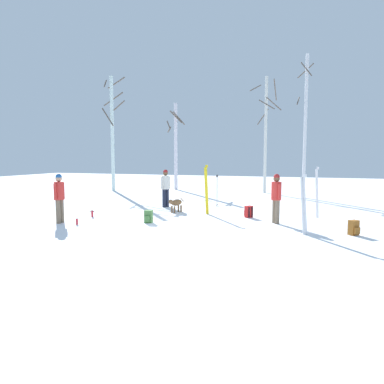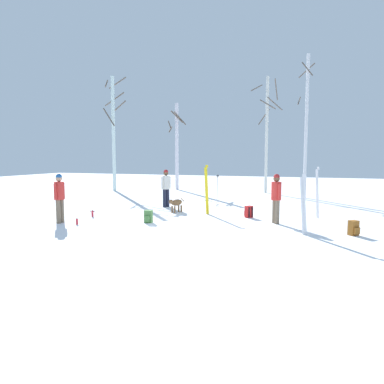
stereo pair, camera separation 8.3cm
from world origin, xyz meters
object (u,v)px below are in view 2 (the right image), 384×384
at_px(dog, 176,203).
at_px(ski_poles_0, 218,190).
at_px(person_1, 59,195).
at_px(backpack_2, 148,217).
at_px(ski_pair_planted_1, 303,205).
at_px(ski_pair_lying_0, 91,212).
at_px(person_0, 276,195).
at_px(water_bottle_0, 77,222).
at_px(birch_tree_3, 306,125).
at_px(backpack_1, 354,228).
at_px(ski_pair_planted_2, 207,190).
at_px(backpack_0, 249,212).
at_px(person_2, 166,186).
at_px(birch_tree_0, 114,131).
at_px(birch_tree_2, 267,132).
at_px(water_bottle_1, 92,214).
at_px(ski_pair_planted_0, 317,193).
at_px(birch_tree_1, 177,145).

bearing_deg(dog, ski_poles_0, 62.72).
distance_m(person_1, backpack_2, 3.16).
relative_size(ski_pair_planted_1, ski_pair_lying_0, 1.03).
xyz_separation_m(person_0, water_bottle_0, (-6.37, -2.42, -0.88)).
height_order(person_1, birch_tree_3, birch_tree_3).
xyz_separation_m(ski_poles_0, backpack_1, (5.36, -4.54, -0.57)).
bearing_deg(birch_tree_3, ski_pair_lying_0, -135.21).
distance_m(ski_pair_planted_2, water_bottle_0, 5.07).
height_order(ski_poles_0, backpack_0, ski_poles_0).
bearing_deg(water_bottle_0, person_1, 174.20).
xyz_separation_m(dog, backpack_1, (6.52, -2.29, -0.17)).
bearing_deg(ski_pair_lying_0, backpack_1, -7.29).
xyz_separation_m(ski_pair_planted_2, ski_pair_lying_0, (-4.74, -0.98, -0.97)).
xyz_separation_m(ski_poles_0, backpack_2, (-1.23, -4.70, -0.57)).
bearing_deg(dog, birch_tree_3, 56.01).
height_order(person_2, birch_tree_3, birch_tree_3).
bearing_deg(birch_tree_0, backpack_0, -36.11).
relative_size(person_1, backpack_0, 3.90).
bearing_deg(backpack_2, birch_tree_2, 77.99).
bearing_deg(water_bottle_0, ski_pair_lying_0, 115.20).
relative_size(dog, birch_tree_0, 0.11).
bearing_deg(water_bottle_0, birch_tree_0, 115.25).
xyz_separation_m(person_0, birch_tree_3, (0.67, 8.29, 3.03)).
bearing_deg(ski_pair_lying_0, ski_pair_planted_2, 11.68).
distance_m(person_0, ski_pair_planted_1, 1.81).
bearing_deg(water_bottle_0, water_bottle_1, 105.46).
distance_m(ski_pair_planted_0, birch_tree_2, 9.75).
height_order(person_0, birch_tree_2, birch_tree_2).
bearing_deg(ski_pair_planted_0, birch_tree_0, 151.83).
height_order(person_1, dog, person_1).
bearing_deg(birch_tree_3, backpack_2, -117.01).
height_order(person_0, ski_pair_lying_0, person_0).
distance_m(ski_pair_planted_1, backpack_0, 3.26).
relative_size(ski_pair_lying_0, water_bottle_0, 8.00).
bearing_deg(ski_pair_lying_0, person_2, 44.71).
height_order(ski_poles_0, birch_tree_3, birch_tree_3).
relative_size(dog, ski_pair_lying_0, 0.48).
height_order(person_1, water_bottle_0, person_1).
height_order(person_2, birch_tree_1, birch_tree_1).
bearing_deg(person_1, person_0, 18.25).
xyz_separation_m(backpack_1, birch_tree_2, (-4.09, 11.57, 3.62)).
bearing_deg(birch_tree_1, ski_pair_planted_1, -54.13).
bearing_deg(dog, birch_tree_0, 134.96).
bearing_deg(person_1, backpack_1, 7.15).
bearing_deg(person_2, person_0, -25.56).
distance_m(ski_poles_0, birch_tree_3, 6.92).
relative_size(backpack_0, backpack_2, 1.00).
bearing_deg(water_bottle_0, birch_tree_1, 96.61).
xyz_separation_m(water_bottle_1, birch_tree_2, (5.05, 11.34, 3.72)).
bearing_deg(water_bottle_1, birch_tree_2, 65.98).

